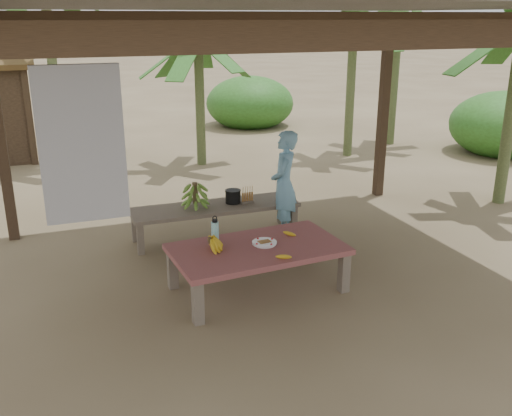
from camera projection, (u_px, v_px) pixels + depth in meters
name	position (u px, v px, depth m)	size (l,w,h in m)	color
ground	(275.00, 276.00, 6.49)	(80.00, 80.00, 0.00)	brown
pavilion	(277.00, 20.00, 5.59)	(6.60, 5.60, 2.95)	black
work_table	(258.00, 252.00, 6.04)	(1.86, 1.12, 0.50)	brown
bench	(215.00, 209.00, 7.50)	(2.21, 0.63, 0.45)	brown
ripe_banana_bunch	(210.00, 243.00, 5.90)	(0.26, 0.23, 0.16)	gold
plate	(264.00, 243.00, 6.07)	(0.26, 0.26, 0.04)	white
loose_banana_front	(284.00, 257.00, 5.71)	(0.04, 0.17, 0.04)	gold
loose_banana_side	(289.00, 234.00, 6.32)	(0.04, 0.15, 0.04)	gold
water_flask	(215.00, 231.00, 6.09)	(0.08, 0.08, 0.30)	#3DB8C1
green_banana_stalk	(195.00, 195.00, 7.34)	(0.31, 0.31, 0.36)	#598C2D
cooking_pot	(233.00, 197.00, 7.57)	(0.20, 0.20, 0.17)	black
skewer_rack	(247.00, 194.00, 7.54)	(0.18, 0.08, 0.24)	#A57F47
woman	(284.00, 185.00, 7.47)	(0.52, 0.34, 1.43)	#6AA4C9
banana_plant_ne	(354.00, 20.00, 11.27)	(1.80, 1.80, 3.23)	#596638
banana_plant_n	(198.00, 49.00, 10.71)	(1.80, 1.80, 2.70)	#596638
banana_plant_far	(400.00, 11.00, 12.31)	(1.80, 1.80, 3.42)	#596638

